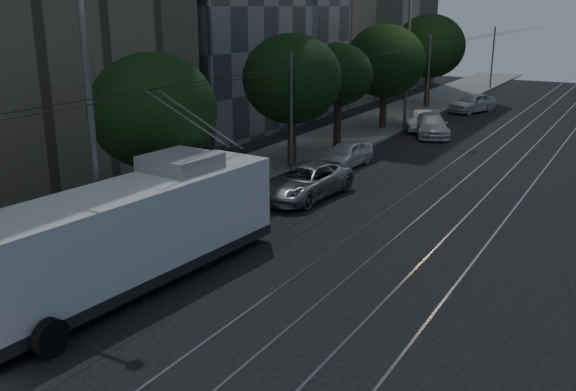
% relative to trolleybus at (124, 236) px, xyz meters
% --- Properties ---
extents(ground, '(120.00, 120.00, 0.00)m').
position_rel_trolleybus_xyz_m(ground, '(3.62, 2.71, -1.60)').
color(ground, black).
rests_on(ground, ground).
extents(sidewalk, '(5.00, 90.00, 0.15)m').
position_rel_trolleybus_xyz_m(sidewalk, '(-3.88, 22.71, -1.53)').
color(sidewalk, slate).
rests_on(sidewalk, ground).
extents(tram_rails, '(4.52, 90.00, 0.02)m').
position_rel_trolleybus_xyz_m(tram_rails, '(6.12, 22.71, -1.60)').
color(tram_rails, '#94949C').
rests_on(tram_rails, ground).
extents(overhead_wires, '(2.23, 90.00, 6.00)m').
position_rel_trolleybus_xyz_m(overhead_wires, '(-1.35, 22.71, 1.86)').
color(overhead_wires, black).
rests_on(overhead_wires, ground).
extents(trolleybus, '(3.28, 11.73, 5.63)m').
position_rel_trolleybus_xyz_m(trolleybus, '(0.00, 0.00, 0.00)').
color(trolleybus, silver).
rests_on(trolleybus, ground).
extents(pickup_silver, '(2.77, 5.32, 1.43)m').
position_rel_trolleybus_xyz_m(pickup_silver, '(0.12, 10.71, -0.89)').
color(pickup_silver, '#9D9EA4').
rests_on(pickup_silver, ground).
extents(car_white_a, '(1.78, 3.92, 1.30)m').
position_rel_trolleybus_xyz_m(car_white_a, '(-0.68, 16.71, -0.95)').
color(car_white_a, white).
rests_on(car_white_a, ground).
extents(car_white_b, '(3.74, 5.10, 1.37)m').
position_rel_trolleybus_xyz_m(car_white_b, '(0.60, 26.71, -0.92)').
color(car_white_b, silver).
rests_on(car_white_b, ground).
extents(car_white_c, '(2.51, 4.23, 1.32)m').
position_rel_trolleybus_xyz_m(car_white_c, '(-0.65, 28.29, -0.95)').
color(car_white_c, silver).
rests_on(car_white_c, ground).
extents(car_white_d, '(3.29, 4.70, 1.49)m').
position_rel_trolleybus_xyz_m(car_white_d, '(0.47, 37.44, -0.86)').
color(car_white_d, silver).
rests_on(car_white_d, ground).
extents(tree_1, '(4.72, 4.72, 6.39)m').
position_rel_trolleybus_xyz_m(tree_1, '(-3.22, 5.14, 2.64)').
color(tree_1, '#30221B').
rests_on(tree_1, ground).
extents(tree_2, '(4.89, 4.89, 6.73)m').
position_rel_trolleybus_xyz_m(tree_2, '(-2.88, 14.90, 2.90)').
color(tree_2, '#30221B').
rests_on(tree_2, ground).
extents(tree_3, '(3.85, 3.85, 6.00)m').
position_rel_trolleybus_xyz_m(tree_3, '(-2.88, 20.21, 2.63)').
color(tree_3, '#30221B').
rests_on(tree_3, ground).
extents(tree_4, '(5.21, 5.21, 6.86)m').
position_rel_trolleybus_xyz_m(tree_4, '(-2.88, 27.21, 2.89)').
color(tree_4, '#30221B').
rests_on(tree_4, ground).
extents(tree_5, '(5.53, 5.53, 7.36)m').
position_rel_trolleybus_xyz_m(tree_5, '(-3.37, 37.95, 3.26)').
color(tree_5, '#30221B').
rests_on(tree_5, ground).
extents(streetlamp_near, '(2.26, 0.44, 9.22)m').
position_rel_trolleybus_xyz_m(streetlamp_near, '(-1.17, 0.61, 3.99)').
color(streetlamp_near, slate).
rests_on(streetlamp_near, ground).
extents(streetlamp_far, '(2.68, 0.44, 11.26)m').
position_rel_trolleybus_xyz_m(streetlamp_far, '(-1.15, 27.83, 5.10)').
color(streetlamp_far, slate).
rests_on(streetlamp_far, ground).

